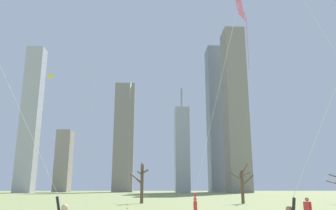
{
  "coord_description": "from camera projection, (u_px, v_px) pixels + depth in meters",
  "views": [
    {
      "loc": [
        -0.74,
        -10.34,
        2.16
      ],
      "look_at": [
        0.0,
        6.0,
        6.17
      ],
      "focal_mm": 35.89,
      "sensor_mm": 36.0,
      "label": 1
    }
  ],
  "objects": [
    {
      "name": "kite_flyer_foreground_right_pink",
      "position": [
        203.0,
        174.0,
        17.22
      ],
      "size": [
        1.1,
        9.39,
        9.55
      ],
      "color": "gray",
      "rests_on": "ground"
    },
    {
      "name": "bare_tree_center",
      "position": [
        141.0,
        182.0,
        46.38
      ],
      "size": [
        2.7,
        2.76,
        5.43
      ],
      "color": "brown",
      "rests_on": "ground"
    },
    {
      "name": "distant_kite_drifting_right_yellow",
      "position": [
        46.0,
        94.0,
        36.15
      ],
      "size": [
        1.05,
        3.4,
        14.48
      ],
      "color": "yellow",
      "rests_on": "ground"
    },
    {
      "name": "skyline_wide_slab",
      "position": [
        124.0,
        137.0,
        155.27
      ],
      "size": [
        9.1,
        7.87,
        49.82
      ],
      "color": "gray",
      "rests_on": "ground"
    },
    {
      "name": "bare_tree_far_right_edge",
      "position": [
        242.0,
        184.0,
        45.82
      ],
      "size": [
        3.44,
        3.02,
        5.43
      ],
      "color": "brown",
      "rests_on": "ground"
    },
    {
      "name": "distant_kite_high_overhead_white",
      "position": [
        131.0,
        94.0,
        43.11
      ],
      "size": [
        0.58,
        6.7,
        15.68
      ],
      "color": "white",
      "rests_on": "ground"
    },
    {
      "name": "skyline_squat_block",
      "position": [
        235.0,
        108.0,
        140.99
      ],
      "size": [
        8.52,
        10.91,
        69.23
      ],
      "color": "gray",
      "rests_on": "ground"
    },
    {
      "name": "skyline_mid_tower_left",
      "position": [
        218.0,
        117.0,
        155.42
      ],
      "size": [
        9.24,
        10.29,
        67.29
      ],
      "color": "gray",
      "rests_on": "ground"
    },
    {
      "name": "skyline_short_annex",
      "position": [
        182.0,
        149.0,
        140.98
      ],
      "size": [
        5.89,
        9.02,
        44.25
      ],
      "color": "#9EA3AD",
      "rests_on": "ground"
    },
    {
      "name": "skyline_tall_tower",
      "position": [
        64.0,
        161.0,
        154.37
      ],
      "size": [
        6.46,
        8.83,
        27.92
      ],
      "color": "gray",
      "rests_on": "ground"
    },
    {
      "name": "kite_flyer_midfield_right_orange",
      "position": [
        334.0,
        117.0,
        8.85
      ],
      "size": [
        4.08,
        11.03,
        18.27
      ],
      "color": "#726656",
      "rests_on": "ground"
    },
    {
      "name": "skyline_mid_tower_right",
      "position": [
        31.0,
        117.0,
        136.35
      ],
      "size": [
        6.86,
        6.23,
        59.63
      ],
      "color": "#B2B2B7",
      "rests_on": "ground"
    },
    {
      "name": "kite_flyer_midfield_left_blue",
      "position": [
        36.0,
        163.0,
        11.04
      ],
      "size": [
        6.62,
        1.53,
        13.42
      ],
      "color": "#33384C",
      "rests_on": "ground"
    }
  ]
}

